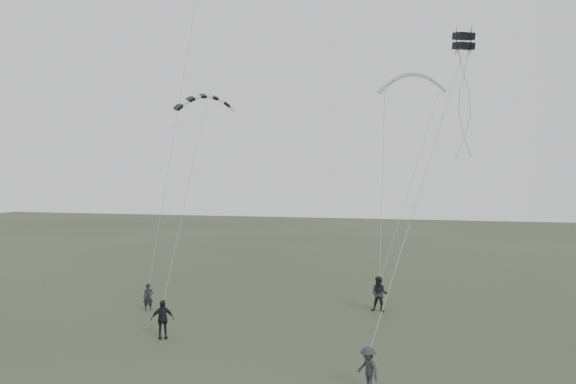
% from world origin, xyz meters
% --- Properties ---
extents(ground, '(140.00, 140.00, 0.00)m').
position_xyz_m(ground, '(0.00, 0.00, 0.00)').
color(ground, '#37412C').
rests_on(ground, ground).
extents(flyer_left, '(0.63, 0.52, 1.50)m').
position_xyz_m(flyer_left, '(-6.70, 4.56, 0.75)').
color(flyer_left, black).
rests_on(flyer_left, ground).
extents(flyer_right, '(1.02, 0.83, 1.94)m').
position_xyz_m(flyer_right, '(5.82, 7.38, 0.97)').
color(flyer_right, black).
rests_on(flyer_right, ground).
extents(flyer_center, '(1.12, 0.92, 1.78)m').
position_xyz_m(flyer_center, '(-3.56, -0.05, 0.89)').
color(flyer_center, black).
rests_on(flyer_center, ground).
extents(flyer_far, '(1.10, 1.10, 1.52)m').
position_xyz_m(flyer_far, '(6.31, -3.98, 0.76)').
color(flyer_far, '#2A2B30').
rests_on(flyer_far, ground).
extents(kite_pale_large, '(4.40, 1.60, 1.92)m').
position_xyz_m(kite_pale_large, '(7.35, 13.51, 13.98)').
color(kite_pale_large, '#B1B4B7').
rests_on(kite_pale_large, flyer_right).
extents(kite_striped, '(3.42, 2.70, 1.45)m').
position_xyz_m(kite_striped, '(-3.48, 5.20, 11.87)').
color(kite_striped, black).
rests_on(kite_striped, flyer_center).
extents(kite_box, '(1.08, 1.12, 0.88)m').
position_xyz_m(kite_box, '(9.88, 3.39, 13.70)').
color(kite_box, black).
rests_on(kite_box, flyer_far).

